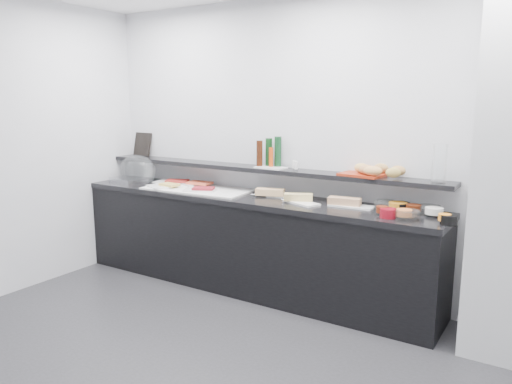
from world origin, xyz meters
The scene contains 53 objects.
back_wall centered at (0.00, 2.00, 1.35)m, with size 5.00×0.02×2.70m, color silver.
buffet_cabinet centered at (-0.70, 1.70, 0.42)m, with size 3.60×0.60×0.85m, color black.
counter_top centered at (-0.70, 1.70, 0.88)m, with size 3.62×0.62×0.05m, color black.
wall_shelf centered at (-0.70, 1.88, 1.13)m, with size 3.60×0.25×0.04m, color black.
cloche_base centered at (-2.24, 1.68, 0.92)m, with size 0.39×0.26×0.04m, color silver.
cloche_dome centered at (-2.12, 1.71, 1.03)m, with size 0.49×0.32×0.34m, color silver.
linen_runner centered at (-1.28, 1.68, 0.91)m, with size 1.07×0.51×0.01m, color silver.
platter_meat_a centered at (-1.73, 1.79, 0.92)m, with size 0.31×0.21×0.01m, color white.
food_meat_a centered at (-1.65, 1.80, 0.94)m, with size 0.23×0.14×0.02m, color maroon.
platter_salmon centered at (-1.51, 1.85, 0.92)m, with size 0.28×0.19×0.01m, color silver.
food_salmon centered at (-1.37, 1.83, 0.94)m, with size 0.24×0.15×0.02m, color #E64E2F.
platter_cheese centered at (-1.65, 1.53, 0.92)m, with size 0.26×0.17×0.01m, color white.
food_cheese centered at (-1.56, 1.59, 0.94)m, with size 0.19×0.12×0.02m, color #DBB755.
platter_meat_b centered at (-1.18, 1.60, 0.92)m, with size 0.30×0.20×0.01m, color white.
food_meat_b centered at (-1.14, 1.60, 0.94)m, with size 0.20×0.13×0.02m, color maroon.
sandwich_plate_left centered at (-0.38, 1.82, 0.91)m, with size 0.31×0.13×0.01m, color white.
sandwich_food_left centered at (-0.50, 1.76, 0.94)m, with size 0.26×0.10×0.06m, color #E9B37A.
tongs_left centered at (-0.59, 1.72, 0.92)m, with size 0.01×0.01×0.16m, color #BABDC1.
sandwich_plate_mid centered at (-0.12, 1.66, 0.91)m, with size 0.34×0.14×0.01m, color white.
sandwich_food_mid centered at (-0.17, 1.69, 0.94)m, with size 0.25×0.10×0.06m, color tan.
tongs_mid centered at (-0.23, 1.66, 0.92)m, with size 0.01×0.01×0.16m, color #BABDC1.
sandwich_plate_right centered at (0.30, 1.76, 0.91)m, with size 0.37×0.16×0.01m, color white.
sandwich_food_right centered at (0.24, 1.74, 0.94)m, with size 0.27×0.10×0.06m, color tan.
tongs_right centered at (0.23, 1.72, 0.92)m, with size 0.01×0.01×0.16m, color silver.
bowl_glass_fruit centered at (0.56, 1.83, 0.94)m, with size 0.17×0.17×0.07m, color silver.
fill_glass_fruit centered at (0.67, 1.81, 0.95)m, with size 0.15×0.15×0.05m, color orange.
bowl_black_jam centered at (0.69, 1.82, 0.94)m, with size 0.16×0.16×0.07m, color black.
fill_black_jam centered at (0.80, 1.78, 0.95)m, with size 0.12×0.12×0.05m, color #511D0B.
bowl_glass_cream centered at (0.91, 1.83, 0.94)m, with size 0.17×0.17×0.07m, color white.
fill_glass_cream centered at (0.96, 1.76, 0.95)m, with size 0.13×0.13×0.05m, color white.
bowl_red_jam centered at (0.68, 1.55, 0.94)m, with size 0.13×0.13×0.07m, color maroon.
fill_red_jam centered at (0.61, 1.60, 0.95)m, with size 0.09×0.09×0.05m, color #5B1E0D.
bowl_glass_salmon centered at (0.82, 1.56, 0.94)m, with size 0.18×0.18×0.07m, color silver.
fill_glass_salmon centered at (0.79, 1.58, 0.95)m, with size 0.12×0.12×0.05m, color #CC6B31.
bowl_black_fruit centered at (1.11, 1.58, 0.94)m, with size 0.12×0.12×0.07m, color black.
fill_black_fruit centered at (1.08, 1.58, 0.95)m, with size 0.09×0.09×0.05m, color orange.
framed_print centered at (-2.30, 1.97, 1.28)m, with size 0.25×0.02×0.26m, color black.
print_art centered at (-2.27, 1.98, 1.28)m, with size 0.16×0.00×0.22m, color beige.
condiment_tray centered at (-0.55, 1.86, 1.16)m, with size 0.28×0.17×0.01m, color white.
bottle_green_a centered at (-0.61, 1.93, 1.29)m, with size 0.06×0.06×0.26m, color #0F3815.
bottle_brown centered at (-0.67, 1.86, 1.28)m, with size 0.06×0.06×0.24m, color #361709.
bottle_green_b centered at (-0.52, 1.94, 1.30)m, with size 0.06×0.06×0.28m, color #0F381A.
bottle_hot centered at (-0.56, 1.88, 1.25)m, with size 0.04×0.04×0.18m, color #BF3E0D.
shaker_salt centered at (-0.32, 1.90, 1.20)m, with size 0.03×0.03×0.07m, color white.
shaker_pepper centered at (-0.28, 1.85, 1.20)m, with size 0.03×0.03×0.07m, color white.
bread_tray centered at (0.33, 1.88, 1.16)m, with size 0.35×0.25×0.02m, color #992810.
bread_roll_n centered at (0.46, 1.99, 1.21)m, with size 0.12×0.08×0.08m, color #B18143.
bread_roll_ne centered at (0.62, 1.93, 1.21)m, with size 0.13×0.08×0.08m, color #B07E43.
bread_roll_sw centered at (0.39, 1.84, 1.21)m, with size 0.16×0.10×0.08m, color #B77A46.
bread_roll_s centered at (0.46, 1.80, 1.21)m, with size 0.16×0.10×0.08m, color tan.
bread_roll_se centered at (0.63, 1.79, 1.21)m, with size 0.12×0.08×0.08m, color #AA8C41.
bread_roll_midw centered at (0.31, 1.91, 1.21)m, with size 0.12×0.08×0.08m, color tan.
carafe centered at (0.96, 1.84, 1.30)m, with size 0.11×0.11×0.30m, color white.
Camera 1 is at (1.80, -2.10, 1.79)m, focal length 35.00 mm.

